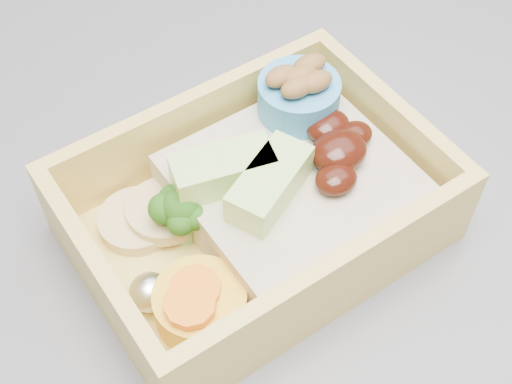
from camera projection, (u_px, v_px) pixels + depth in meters
bento_box at (263, 199)px, 0.42m from camera, size 0.21×0.16×0.08m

